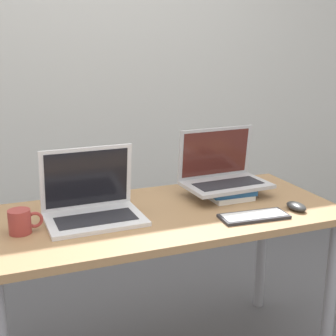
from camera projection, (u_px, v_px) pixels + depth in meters
name	position (u px, v px, depth m)	size (l,w,h in m)	color
wall_back	(84.00, 48.00, 3.01)	(8.00, 0.05, 2.70)	silver
desk	(163.00, 231.00, 1.91)	(1.43, 0.66, 0.72)	#9E754C
laptop_left	(92.00, 205.00, 1.80)	(0.37, 0.27, 0.27)	silver
book_stack	(224.00, 190.00, 2.09)	(0.21, 0.27, 0.05)	white
laptop_on_books	(223.00, 174.00, 2.08)	(0.38, 0.25, 0.25)	#B2B2B7
wireless_keyboard	(254.00, 216.00, 1.82)	(0.28, 0.13, 0.01)	#28282D
mouse	(296.00, 206.00, 1.90)	(0.06, 0.10, 0.03)	#2D2D2D
mug	(21.00, 222.00, 1.66)	(0.12, 0.08, 0.09)	#9E3833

